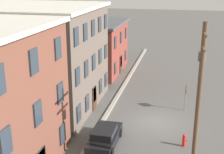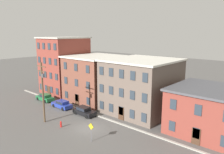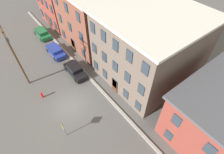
# 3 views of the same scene
# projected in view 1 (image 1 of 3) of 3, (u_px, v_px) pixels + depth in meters

# --- Properties ---
(ground_plane) EXTENTS (200.00, 200.00, 0.00)m
(ground_plane) POSITION_uv_depth(u_px,v_px,m) (156.00, 122.00, 26.72)
(ground_plane) COLOR #565451
(kerb_strip) EXTENTS (56.00, 0.36, 0.16)m
(kerb_strip) POSITION_uv_depth(u_px,v_px,m) (105.00, 116.00, 27.67)
(kerb_strip) COLOR #9E998E
(kerb_strip) RESTS_ON ground_plane
(apartment_far) EXTENTS (11.53, 12.05, 9.52)m
(apartment_far) POSITION_uv_depth(u_px,v_px,m) (34.00, 57.00, 29.22)
(apartment_far) COLOR #66564C
(apartment_far) RESTS_ON ground_plane
(apartment_annex) EXTENTS (10.44, 10.25, 6.49)m
(apartment_annex) POSITION_uv_depth(u_px,v_px,m) (84.00, 46.00, 40.88)
(apartment_annex) COLOR brown
(apartment_annex) RESTS_ON ground_plane
(car_black) EXTENTS (4.40, 1.92, 1.43)m
(car_black) POSITION_uv_depth(u_px,v_px,m) (104.00, 136.00, 22.87)
(car_black) COLOR black
(car_black) RESTS_ON ground_plane
(caution_sign) EXTENTS (1.00, 0.08, 2.61)m
(caution_sign) POSITION_uv_depth(u_px,v_px,m) (186.00, 93.00, 28.67)
(caution_sign) COLOR slate
(caution_sign) RESTS_ON ground_plane
(utility_pole) EXTENTS (2.40, 0.44, 9.63)m
(utility_pole) POSITION_uv_depth(u_px,v_px,m) (199.00, 95.00, 17.91)
(utility_pole) COLOR brown
(utility_pole) RESTS_ON ground_plane
(fire_hydrant) EXTENTS (0.24, 0.34, 0.96)m
(fire_hydrant) POSITION_uv_depth(u_px,v_px,m) (184.00, 140.00, 22.83)
(fire_hydrant) COLOR red
(fire_hydrant) RESTS_ON ground_plane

